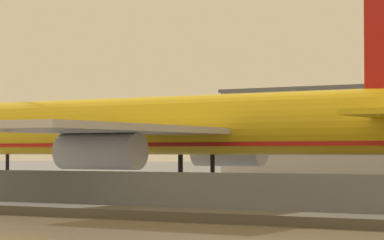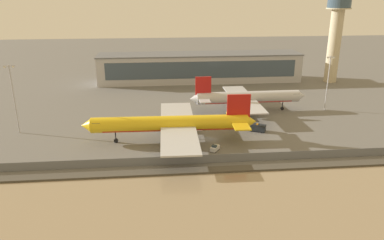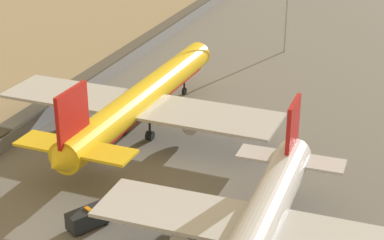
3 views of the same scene
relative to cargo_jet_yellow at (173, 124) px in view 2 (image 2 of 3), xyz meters
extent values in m
plane|color=#66635E|center=(11.01, 0.37, -5.28)|extent=(500.00, 500.00, 0.00)
cube|color=#474238|center=(11.01, -20.13, -5.03)|extent=(320.00, 3.00, 0.50)
cube|color=slate|center=(11.01, -15.63, -4.13)|extent=(280.00, 0.08, 2.28)
cylinder|color=slate|center=(11.01, -15.63, -4.13)|extent=(0.10, 0.10, 2.28)
cylinder|color=yellow|center=(-0.80, 0.02, 0.20)|extent=(45.16, 5.53, 4.47)
cone|color=yellow|center=(-24.56, 0.58, 0.20)|extent=(3.00, 4.31, 4.24)
cone|color=yellow|center=(22.95, -0.54, 0.20)|extent=(3.00, 4.09, 4.02)
cube|color=#232D3D|center=(-21.53, 0.51, 0.75)|extent=(2.55, 3.85, 1.34)
cube|color=red|center=(-0.80, 0.02, -1.03)|extent=(38.38, 4.47, 0.80)
cube|color=#B7BABF|center=(1.19, -10.85, -0.36)|extent=(10.42, 21.86, 0.45)
cube|color=#B7BABF|center=(1.70, 10.78, -0.36)|extent=(10.42, 21.86, 0.45)
cylinder|color=#B7BABF|center=(-0.12, -9.09, -1.81)|extent=(6.37, 2.60, 2.46)
cylinder|color=#B7BABF|center=(0.31, 9.08, -1.81)|extent=(6.37, 2.60, 2.46)
cube|color=red|center=(19.02, -0.45, 4.66)|extent=(6.77, 0.70, 7.59)
cube|color=yellow|center=(18.93, -4.41, 0.53)|extent=(4.69, 8.04, 0.36)
cube|color=yellow|center=(19.11, 3.52, 0.53)|extent=(4.69, 8.04, 0.36)
cylinder|color=black|center=(-16.58, 0.39, -3.34)|extent=(0.31, 0.31, 2.61)
cylinder|color=black|center=(-16.58, 0.39, -4.65)|extent=(1.26, 0.52, 1.25)
cylinder|color=black|center=(2.29, -2.40, -3.34)|extent=(0.36, 0.36, 2.61)
cylinder|color=black|center=(2.29, -2.40, -4.65)|extent=(1.46, 1.04, 1.44)
cylinder|color=black|center=(2.40, 2.29, -3.34)|extent=(0.36, 0.36, 2.61)
cylinder|color=black|center=(2.40, 2.29, -4.65)|extent=(1.46, 1.04, 1.44)
cylinder|color=silver|center=(28.45, 25.85, 0.00)|extent=(37.37, 4.77, 4.30)
cone|color=silver|center=(48.30, 26.10, 0.00)|extent=(2.85, 4.12, 4.09)
cone|color=silver|center=(8.61, 25.60, 0.00)|extent=(2.85, 3.91, 3.87)
cube|color=#232D3D|center=(45.62, 26.07, 0.54)|extent=(2.41, 3.69, 1.29)
cube|color=#B21919|center=(28.45, 25.85, -1.19)|extent=(31.76, 3.84, 0.77)
cube|color=#B7BABF|center=(26.48, 34.79, -0.54)|extent=(8.44, 18.02, 0.43)
cube|color=#B7BABF|center=(26.70, 16.87, -0.54)|extent=(8.44, 18.02, 0.43)
cylinder|color=#B7BABF|center=(27.61, 33.37, -1.94)|extent=(5.25, 2.43, 2.37)
cylinder|color=#B7BABF|center=(27.80, 18.32, -1.94)|extent=(5.25, 2.43, 2.37)
cube|color=#B21919|center=(12.03, 25.65, 4.30)|extent=(5.60, 0.59, 7.32)
cube|color=silver|center=(11.99, 28.93, 0.32)|extent=(3.81, 6.62, 0.34)
cube|color=silver|center=(12.08, 22.36, 0.32)|extent=(3.81, 6.62, 0.34)
cylinder|color=black|center=(41.52, 26.02, -3.41)|extent=(0.30, 0.30, 2.52)
cylinder|color=black|center=(41.52, 26.02, -4.67)|extent=(1.21, 0.49, 1.21)
cylinder|color=black|center=(25.81, 28.08, -3.41)|extent=(0.34, 0.34, 2.52)
cylinder|color=black|center=(25.81, 28.08, -4.67)|extent=(1.40, 0.99, 1.39)
cylinder|color=black|center=(25.87, 23.56, -3.41)|extent=(0.34, 0.34, 2.52)
cylinder|color=black|center=(25.87, 23.56, -4.67)|extent=(1.40, 0.99, 1.39)
cube|color=white|center=(11.06, -8.17, -4.53)|extent=(3.05, 3.56, 1.11)
cube|color=#283847|center=(10.85, -8.51, -3.73)|extent=(1.68, 1.63, 0.50)
cylinder|color=black|center=(11.12, -9.37, -4.93)|extent=(0.56, 0.71, 0.70)
cylinder|color=black|center=(9.96, -8.66, -4.93)|extent=(0.56, 0.71, 0.70)
cylinder|color=black|center=(12.16, -7.69, -4.93)|extent=(0.56, 0.71, 0.70)
cylinder|color=black|center=(11.01, -6.97, -4.93)|extent=(0.56, 0.71, 0.70)
cube|color=#1E2328|center=(26.52, 5.36, -4.01)|extent=(5.57, 4.36, 2.07)
cube|color=#283847|center=(24.93, 6.24, -3.62)|extent=(1.97, 2.30, 0.83)
cube|color=orange|center=(26.52, 5.36, -2.88)|extent=(0.95, 1.16, 0.16)
cylinder|color=black|center=(24.66, 5.33, -4.86)|extent=(0.84, 0.60, 0.84)
cylinder|color=black|center=(25.56, 6.96, -4.86)|extent=(0.84, 0.60, 0.84)
cylinder|color=black|center=(27.48, 3.77, -4.86)|extent=(0.84, 0.60, 0.84)
cylinder|color=black|center=(28.38, 5.40, -4.86)|extent=(0.84, 0.60, 0.84)
cylinder|color=#C6B793|center=(79.05, 67.83, 11.58)|extent=(5.81, 5.81, 33.70)
cylinder|color=#C6B793|center=(79.05, 67.83, 28.68)|extent=(11.04, 11.04, 0.50)
cylinder|color=#384C5B|center=(79.05, 67.83, 31.25)|extent=(10.49, 10.49, 4.65)
cube|color=#B2B2B7|center=(16.65, 74.96, 1.17)|extent=(95.53, 15.91, 12.89)
cube|color=#3D4C5B|center=(16.65, 66.93, 1.81)|extent=(87.89, 0.16, 7.73)
cube|color=#5B5E63|center=(16.65, 74.96, 7.86)|extent=(96.13, 16.51, 0.50)
cylinder|color=#A8A8AD|center=(57.13, 24.62, 4.62)|extent=(0.36, 0.36, 19.79)
cube|color=#A8A8AD|center=(57.13, 24.62, 14.27)|extent=(3.20, 0.24, 0.24)
cube|color=silver|center=(55.93, 24.62, 13.97)|extent=(0.60, 0.40, 0.44)
cube|color=silver|center=(58.33, 24.62, 13.97)|extent=(0.60, 0.40, 0.44)
cylinder|color=#A8A8AD|center=(-47.10, 11.22, 5.34)|extent=(0.36, 0.36, 21.22)
cube|color=#A8A8AD|center=(-47.10, 11.22, 15.70)|extent=(3.20, 0.24, 0.24)
cube|color=silver|center=(-48.30, 11.22, 15.40)|extent=(0.60, 0.40, 0.44)
cube|color=silver|center=(-45.90, 11.22, 15.40)|extent=(0.60, 0.40, 0.44)
camera|label=1|loc=(35.80, -59.42, -1.94)|focal=85.00mm
camera|label=2|loc=(-4.38, -101.56, 36.64)|focal=35.00mm
camera|label=3|loc=(81.65, 39.09, 36.43)|focal=60.00mm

